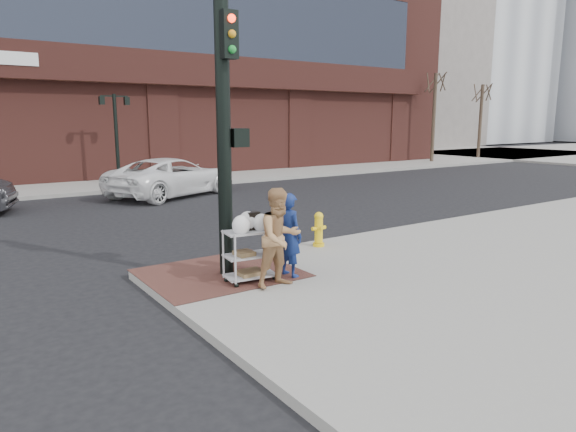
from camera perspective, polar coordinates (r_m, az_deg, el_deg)
ground at (r=9.50m, az=-1.81°, el=-7.93°), size 220.00×220.00×0.00m
sidewalk_far at (r=43.32m, az=-10.91°, el=6.56°), size 65.00×36.00×0.15m
brick_curb_ramp at (r=9.91m, az=-7.59°, el=-6.27°), size 2.80×2.40×0.01m
filler_block at (r=64.23m, az=10.36°, el=15.83°), size 14.00×20.00×18.00m
bare_tree_a at (r=37.72m, az=16.14°, el=15.18°), size 1.80×1.80×7.20m
bare_tree_b at (r=42.74m, az=20.85°, el=13.70°), size 1.80×1.80×6.70m
lamp_post at (r=24.56m, az=-18.57°, el=9.16°), size 1.32×0.22×4.00m
traffic_signal_pole at (r=9.43m, az=-6.96°, el=9.39°), size 0.61×0.51×5.00m
woman_blue at (r=9.46m, az=0.17°, el=-2.12°), size 0.45×0.62×1.57m
pedestrian_tan at (r=8.86m, az=-0.90°, el=-2.44°), size 0.87×0.70×1.74m
minivan_white at (r=21.12m, az=-12.77°, el=4.26°), size 6.09×4.57×1.54m
utility_cart at (r=9.24m, az=-4.24°, el=-3.83°), size 0.97×0.62×1.26m
fire_hydrant at (r=11.81m, az=3.43°, el=-1.42°), size 0.38×0.26×0.80m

